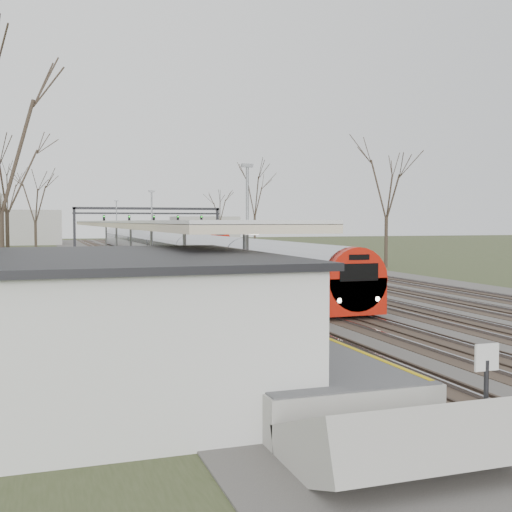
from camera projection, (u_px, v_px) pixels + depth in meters
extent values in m
cube|color=#474442|center=(195.00, 262.00, 63.64)|extent=(24.00, 160.00, 0.10)
cube|color=#4C3828|center=(134.00, 263.00, 61.73)|extent=(2.60, 160.00, 0.06)
cube|color=gray|center=(126.00, 262.00, 61.50)|extent=(0.07, 160.00, 0.12)
cube|color=gray|center=(141.00, 262.00, 61.95)|extent=(0.07, 160.00, 0.12)
cube|color=#4C3828|center=(170.00, 262.00, 62.84)|extent=(2.60, 160.00, 0.06)
cube|color=gray|center=(162.00, 261.00, 62.61)|extent=(0.07, 160.00, 0.12)
cube|color=gray|center=(177.00, 261.00, 63.07)|extent=(0.07, 160.00, 0.12)
cube|color=#4C3828|center=(204.00, 261.00, 63.96)|extent=(2.60, 160.00, 0.06)
cube|color=gray|center=(197.00, 261.00, 63.73)|extent=(0.07, 160.00, 0.12)
cube|color=gray|center=(211.00, 260.00, 64.19)|extent=(0.07, 160.00, 0.12)
cube|color=#4C3828|center=(238.00, 261.00, 65.08)|extent=(2.60, 160.00, 0.06)
cube|color=gray|center=(231.00, 260.00, 64.84)|extent=(0.07, 160.00, 0.12)
cube|color=gray|center=(245.00, 260.00, 65.30)|extent=(0.07, 160.00, 0.12)
cube|color=#4C3828|center=(270.00, 260.00, 66.19)|extent=(2.60, 160.00, 0.06)
cube|color=gray|center=(264.00, 259.00, 65.96)|extent=(0.07, 160.00, 0.12)
cube|color=gray|center=(277.00, 259.00, 66.42)|extent=(0.07, 160.00, 0.12)
cube|color=#9E9B93|center=(124.00, 273.00, 44.17)|extent=(3.50, 69.00, 1.00)
cylinder|color=slate|center=(245.00, 277.00, 18.05)|extent=(0.14, 0.14, 3.00)
cylinder|color=slate|center=(185.00, 261.00, 25.61)|extent=(0.14, 0.14, 3.00)
cylinder|color=slate|center=(152.00, 252.00, 33.18)|extent=(0.14, 0.14, 3.00)
cylinder|color=slate|center=(131.00, 246.00, 40.75)|extent=(0.14, 0.14, 3.00)
cylinder|color=slate|center=(117.00, 242.00, 48.32)|extent=(0.14, 0.14, 3.00)
cylinder|color=slate|center=(106.00, 239.00, 55.89)|extent=(0.14, 0.14, 3.00)
cube|color=silver|center=(133.00, 222.00, 39.72)|extent=(4.10, 50.00, 0.12)
cube|color=beige|center=(133.00, 224.00, 39.73)|extent=(4.10, 50.00, 0.25)
cube|color=silver|center=(132.00, 326.00, 15.10)|extent=(6.00, 9.00, 3.20)
cube|color=black|center=(74.00, 229.00, 88.68)|extent=(0.35, 0.35, 6.00)
cube|color=black|center=(217.00, 229.00, 95.22)|extent=(0.35, 0.35, 6.00)
cube|color=black|center=(148.00, 209.00, 91.79)|extent=(21.00, 0.35, 0.35)
cube|color=black|center=(148.00, 213.00, 91.83)|extent=(21.00, 0.25, 0.25)
cube|color=black|center=(104.00, 218.00, 89.69)|extent=(0.32, 0.22, 0.85)
sphere|color=#0CFF19|center=(104.00, 216.00, 89.54)|extent=(0.16, 0.16, 0.16)
cube|color=black|center=(129.00, 218.00, 90.80)|extent=(0.32, 0.22, 0.85)
sphere|color=#0CFF19|center=(129.00, 216.00, 90.66)|extent=(0.16, 0.16, 0.16)
cube|color=black|center=(154.00, 218.00, 91.92)|extent=(0.32, 0.22, 0.85)
sphere|color=#0CFF19|center=(154.00, 217.00, 91.77)|extent=(0.16, 0.16, 0.16)
cube|color=black|center=(178.00, 218.00, 93.04)|extent=(0.32, 0.22, 0.85)
sphere|color=#0CFF19|center=(178.00, 217.00, 92.89)|extent=(0.16, 0.16, 0.16)
cube|color=black|center=(201.00, 218.00, 94.15)|extent=(0.32, 0.22, 0.85)
sphere|color=#0CFF19|center=(202.00, 217.00, 94.01)|extent=(0.16, 0.16, 0.16)
cylinder|color=#2D231C|center=(1.00, 268.00, 25.30)|extent=(0.30, 0.30, 4.50)
cylinder|color=#2D231C|center=(8.00, 241.00, 51.47)|extent=(0.30, 0.30, 4.95)
cylinder|color=#2D231C|center=(386.00, 242.00, 55.69)|extent=(0.30, 0.30, 4.50)
cube|color=#AAADB4|center=(159.00, 249.00, 68.26)|extent=(2.55, 90.00, 1.60)
cylinder|color=#AAADB4|center=(159.00, 243.00, 68.23)|extent=(2.60, 89.70, 2.60)
cube|color=black|center=(159.00, 242.00, 68.22)|extent=(2.62, 89.40, 0.55)
cube|color=#AA1609|center=(356.00, 297.00, 25.78)|extent=(2.55, 0.50, 1.50)
cylinder|color=#AA1609|center=(355.00, 279.00, 25.79)|extent=(2.60, 0.60, 2.60)
cube|color=black|center=(359.00, 272.00, 25.52)|extent=(1.70, 0.12, 0.70)
sphere|color=white|center=(339.00, 300.00, 25.33)|extent=(0.22, 0.22, 0.22)
sphere|color=white|center=(377.00, 299.00, 25.87)|extent=(0.22, 0.22, 0.22)
cube|color=black|center=(159.00, 258.00, 68.31)|extent=(1.80, 89.00, 0.35)
cube|color=#AAADB4|center=(160.00, 239.00, 106.97)|extent=(2.55, 75.00, 1.60)
cylinder|color=#AAADB4|center=(160.00, 235.00, 106.93)|extent=(2.60, 74.70, 2.60)
cube|color=black|center=(160.00, 235.00, 106.93)|extent=(2.62, 74.40, 0.55)
cube|color=#AA1609|center=(220.00, 248.00, 71.58)|extent=(2.55, 0.50, 1.50)
cylinder|color=#AA1609|center=(220.00, 242.00, 71.59)|extent=(2.60, 0.60, 2.60)
cube|color=black|center=(220.00, 239.00, 71.32)|extent=(1.70, 0.12, 0.70)
sphere|color=white|center=(213.00, 249.00, 71.13)|extent=(0.22, 0.22, 0.22)
sphere|color=white|center=(228.00, 249.00, 71.67)|extent=(0.22, 0.22, 0.22)
cube|color=black|center=(160.00, 245.00, 107.02)|extent=(1.80, 74.00, 0.35)
imported|color=#322B54|center=(227.00, 295.00, 19.96)|extent=(0.45, 0.61, 1.55)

